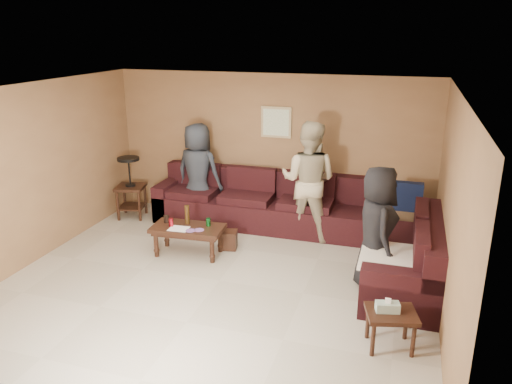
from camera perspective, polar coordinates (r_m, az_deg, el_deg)
room at (r=6.14m, az=-4.58°, el=3.72°), size 5.60×5.50×2.50m
sectional_sofa at (r=7.72m, az=5.48°, el=-3.66°), size 4.65×2.90×0.97m
coffee_table at (r=7.39m, az=-7.81°, el=-4.38°), size 1.08×0.59×0.72m
end_table_left at (r=8.98m, az=-14.15°, el=0.64°), size 0.57×0.57×1.08m
side_table_right at (r=5.48m, az=15.11°, el=-13.53°), size 0.59×0.53×0.56m
waste_bin at (r=7.60m, az=-3.11°, el=-5.48°), size 0.28×0.28×0.28m
wall_art at (r=8.40m, az=2.32°, el=7.97°), size 0.52×0.04×0.52m
person_left at (r=8.61m, az=-6.61°, el=2.28°), size 0.89×0.64×1.69m
person_middle at (r=7.82m, az=6.01°, el=1.32°), size 0.97×0.79×1.87m
person_right at (r=6.43m, az=13.64°, el=-4.11°), size 0.74×0.91×1.61m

